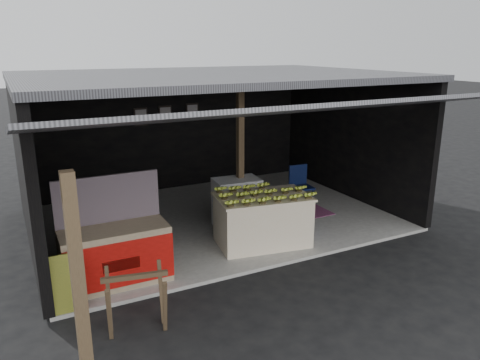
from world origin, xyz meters
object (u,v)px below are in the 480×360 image
water_barrel (294,220)px  plastic_chair (300,182)px  sawhorse (136,296)px  white_crate (237,203)px  banana_table (262,220)px  neighbor_stall (115,252)px

water_barrel → plastic_chair: size_ratio=0.57×
plastic_chair → sawhorse: bearing=-141.4°
white_crate → sawhorse: size_ratio=1.16×
sawhorse → banana_table: bearing=41.3°
neighbor_stall → water_barrel: size_ratio=3.04×
banana_table → sawhorse: banana_table is taller
sawhorse → neighbor_stall: bearing=99.1°
banana_table → water_barrel: 0.80m
banana_table → plastic_chair: bearing=48.2°
white_crate → plastic_chair: bearing=19.7°
banana_table → plastic_chair: 2.28m
white_crate → neighbor_stall: (-2.65, -1.22, -0.00)m
neighbor_stall → plastic_chair: size_ratio=1.74×
banana_table → white_crate: white_crate is taller
white_crate → water_barrel: bearing=-41.4°
banana_table → sawhorse: (-2.73, -1.58, -0.01)m
neighbor_stall → water_barrel: (3.45, 0.37, -0.22)m
white_crate → neighbor_stall: neighbor_stall is taller
banana_table → sawhorse: bearing=-140.5°
sawhorse → plastic_chair: 5.41m
plastic_chair → banana_table: bearing=-136.3°
banana_table → water_barrel: bearing=18.7°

